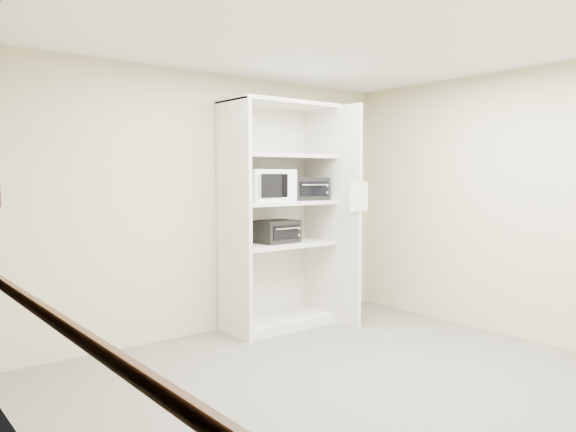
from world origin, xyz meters
TOP-DOWN VIEW (x-y plane):
  - floor at (0.00, 0.00)m, footprint 4.50×4.00m
  - ceiling at (0.00, 0.00)m, footprint 4.50×4.00m
  - wall_back at (0.00, 2.00)m, footprint 4.50×0.02m
  - wall_left at (-2.25, 0.00)m, footprint 0.02×4.00m
  - wall_right at (2.25, 0.00)m, footprint 0.02×4.00m
  - shelving_unit at (0.67, 1.70)m, footprint 1.24×0.92m
  - microwave at (0.41, 1.70)m, footprint 0.58×0.46m
  - toaster_oven_upper at (0.95, 1.67)m, footprint 0.47×0.38m
  - toaster_oven_lower at (0.58, 1.71)m, footprint 0.45×0.35m
  - paper_sign at (1.19, 1.07)m, footprint 0.24×0.03m
  - chair_rail at (-2.23, 0.00)m, footprint 0.04×3.98m

SIDE VIEW (x-z plane):
  - floor at x=0.00m, z-range -0.01..0.01m
  - chair_rail at x=-2.23m, z-range 0.86..0.94m
  - toaster_oven_lower at x=0.58m, z-range 0.92..1.16m
  - shelving_unit at x=0.67m, z-range -0.08..2.34m
  - wall_back at x=0.00m, z-range 0.00..2.70m
  - wall_left at x=-2.25m, z-range 0.00..2.70m
  - wall_right at x=2.25m, z-range 0.00..2.70m
  - paper_sign at x=1.19m, z-range 1.27..1.57m
  - toaster_oven_upper at x=0.95m, z-range 1.37..1.62m
  - microwave at x=0.41m, z-range 1.37..1.71m
  - ceiling at x=0.00m, z-range 2.70..2.71m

